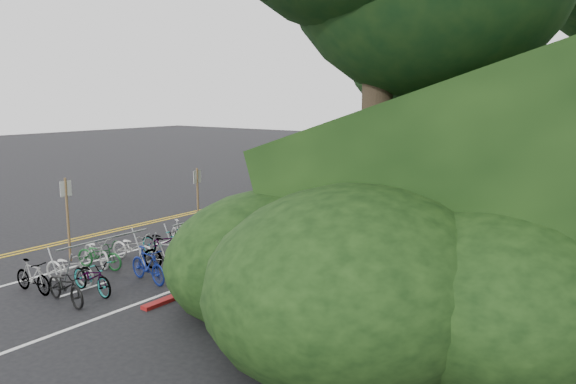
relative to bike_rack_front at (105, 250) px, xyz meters
The scene contains 9 objects.
ground 3.16m from the bike_rack_front, 160.27° to the left, with size 120.00×120.00×0.00m, color black.
road_markings 11.37m from the bike_rack_front, 101.29° to the left, with size 7.47×80.00×0.01m.
red_curb 13.36m from the bike_rack_front, 77.67° to the left, with size 0.25×28.00×0.10m, color maroon.
bike_rack_front is the anchor object (origin of this frame).
bike_racks_rest 14.02m from the bike_rack_front, 89.40° to the left, with size 1.14×23.00×1.17m.
signpost_near 2.64m from the bike_rack_front, behind, with size 0.08×0.40×2.75m.
signposts_rest 15.20m from the bike_rack_front, 98.53° to the left, with size 0.08×18.40×2.50m.
bike_front 1.57m from the bike_rack_front, 154.75° to the left, with size 1.77×0.62×0.93m, color beige.
bike_valet 3.25m from the bike_rack_front, 86.42° to the left, with size 3.38×12.75×1.07m.
Camera 1 is at (16.55, -10.66, 5.34)m, focal length 35.00 mm.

